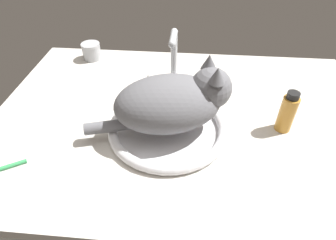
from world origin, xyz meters
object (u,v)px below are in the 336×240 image
at_px(faucet, 174,69).
at_px(cat, 176,101).
at_px(amber_bottle, 287,113).
at_px(sink_basin, 168,128).
at_px(metal_jar, 91,51).

distance_m(faucet, cat, 0.19).
distance_m(cat, amber_bottle, 0.31).
distance_m(sink_basin, metal_jar, 0.52).
xyz_separation_m(sink_basin, amber_bottle, (0.32, 0.04, 0.05)).
bearing_deg(amber_bottle, faucet, 153.61).
bearing_deg(metal_jar, sink_basin, -49.74).
bearing_deg(amber_bottle, sink_basin, -173.25).
xyz_separation_m(cat, metal_jar, (-0.36, 0.39, -0.07)).
bearing_deg(sink_basin, metal_jar, 130.26).
relative_size(faucet, cat, 0.55).
bearing_deg(cat, amber_bottle, 6.07).
height_order(cat, amber_bottle, cat).
relative_size(sink_basin, amber_bottle, 2.69).
bearing_deg(metal_jar, cat, -47.54).
relative_size(sink_basin, metal_jar, 4.67).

